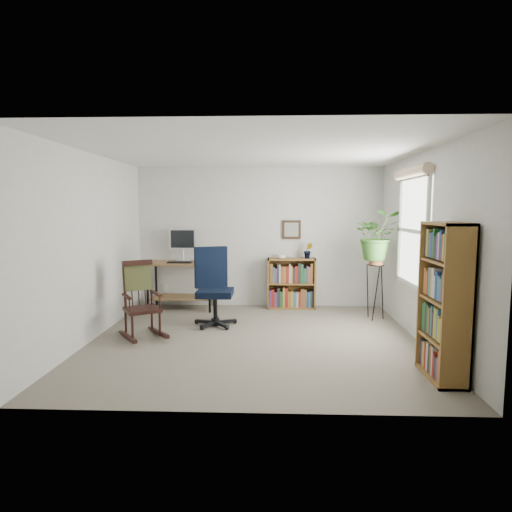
{
  "coord_description": "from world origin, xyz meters",
  "views": [
    {
      "loc": [
        0.22,
        -5.38,
        1.69
      ],
      "look_at": [
        0.0,
        0.4,
        1.05
      ],
      "focal_mm": 30.0,
      "sensor_mm": 36.0,
      "label": 1
    }
  ],
  "objects_px": {
    "desk": "(182,285)",
    "rocking_chair": "(142,299)",
    "tall_bookshelf": "(444,301)",
    "low_bookshelf": "(291,283)",
    "office_chair": "(215,286)"
  },
  "relations": [
    {
      "from": "rocking_chair",
      "to": "desk",
      "type": "bearing_deg",
      "value": 52.23
    },
    {
      "from": "tall_bookshelf",
      "to": "rocking_chair",
      "type": "bearing_deg",
      "value": 160.06
    },
    {
      "from": "desk",
      "to": "office_chair",
      "type": "height_order",
      "value": "office_chair"
    },
    {
      "from": "desk",
      "to": "rocking_chair",
      "type": "relative_size",
      "value": 1.08
    },
    {
      "from": "rocking_chair",
      "to": "low_bookshelf",
      "type": "relative_size",
      "value": 1.2
    },
    {
      "from": "rocking_chair",
      "to": "low_bookshelf",
      "type": "xyz_separation_m",
      "value": [
        2.03,
        1.76,
        -0.08
      ]
    },
    {
      "from": "desk",
      "to": "rocking_chair",
      "type": "height_order",
      "value": "rocking_chair"
    },
    {
      "from": "low_bookshelf",
      "to": "tall_bookshelf",
      "type": "xyz_separation_m",
      "value": [
        1.37,
        -2.99,
        0.35
      ]
    },
    {
      "from": "office_chair",
      "to": "tall_bookshelf",
      "type": "xyz_separation_m",
      "value": [
        2.52,
        -1.84,
        0.2
      ]
    },
    {
      "from": "low_bookshelf",
      "to": "desk",
      "type": "bearing_deg",
      "value": -176.3
    },
    {
      "from": "desk",
      "to": "tall_bookshelf",
      "type": "bearing_deg",
      "value": -41.68
    },
    {
      "from": "desk",
      "to": "low_bookshelf",
      "type": "relative_size",
      "value": 1.3
    },
    {
      "from": "tall_bookshelf",
      "to": "office_chair",
      "type": "bearing_deg",
      "value": 143.9
    },
    {
      "from": "desk",
      "to": "rocking_chair",
      "type": "xyz_separation_m",
      "value": [
        -0.18,
        -1.64,
        0.11
      ]
    },
    {
      "from": "office_chair",
      "to": "low_bookshelf",
      "type": "relative_size",
      "value": 1.35
    }
  ]
}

